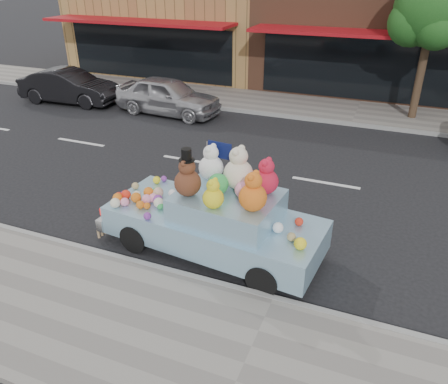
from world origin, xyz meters
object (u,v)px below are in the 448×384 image
at_px(car_silver, 168,96).
at_px(street_tree, 434,14).
at_px(art_car, 215,216).
at_px(car_dark, 69,86).

bearing_deg(car_silver, street_tree, -68.52).
relative_size(street_tree, art_car, 1.13).
height_order(car_silver, art_car, art_car).
relative_size(car_silver, car_dark, 1.00).
height_order(car_silver, car_dark, car_silver).
distance_m(street_tree, car_silver, 9.70).
bearing_deg(art_car, car_silver, 129.92).
bearing_deg(street_tree, car_silver, -162.65).
distance_m(car_dark, art_car, 12.35).
xyz_separation_m(car_silver, car_dark, (-4.53, -0.18, -0.02)).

